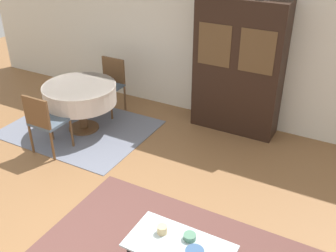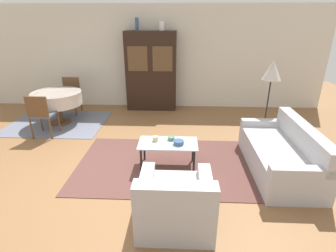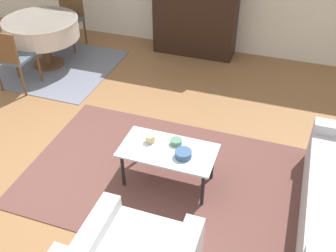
% 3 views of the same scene
% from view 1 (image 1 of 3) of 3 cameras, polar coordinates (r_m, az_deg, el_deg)
% --- Properties ---
extents(wall_back, '(10.00, 0.06, 2.70)m').
position_cam_1_polar(wall_back, '(6.30, 8.30, 12.41)').
color(wall_back, beige).
rests_on(wall_back, ground_plane).
extents(dining_rug, '(2.22, 1.73, 0.01)m').
position_cam_1_polar(dining_rug, '(6.52, -12.62, -0.33)').
color(dining_rug, slate).
rests_on(dining_rug, ground_plane).
extents(coffee_table, '(0.98, 0.52, 0.44)m').
position_cam_1_polar(coffee_table, '(3.78, 1.65, -17.42)').
color(coffee_table, black).
rests_on(coffee_table, area_rug).
extents(display_cabinet, '(1.32, 0.44, 2.06)m').
position_cam_1_polar(display_cabinet, '(6.06, 10.16, 8.37)').
color(display_cabinet, black).
rests_on(display_cabinet, ground_plane).
extents(dining_table, '(1.12, 1.12, 0.76)m').
position_cam_1_polar(dining_table, '(6.22, -12.65, 4.48)').
color(dining_table, brown).
rests_on(dining_table, dining_rug).
extents(dining_chair_near, '(0.44, 0.44, 0.91)m').
position_cam_1_polar(dining_chair_near, '(5.76, -17.47, 0.85)').
color(dining_chair_near, brown).
rests_on(dining_chair_near, dining_rug).
extents(dining_chair_far, '(0.44, 0.44, 0.91)m').
position_cam_1_polar(dining_chair_far, '(6.80, -8.40, 6.36)').
color(dining_chair_far, brown).
rests_on(dining_chair_far, dining_rug).
extents(cup, '(0.10, 0.10, 0.08)m').
position_cam_1_polar(cup, '(3.82, -0.86, -14.78)').
color(cup, tan).
rests_on(cup, coffee_table).
extents(bowl_small, '(0.12, 0.12, 0.06)m').
position_cam_1_polar(bowl_small, '(3.78, 3.17, -15.76)').
color(bowl_small, '#4C7A60').
rests_on(bowl_small, coffee_table).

